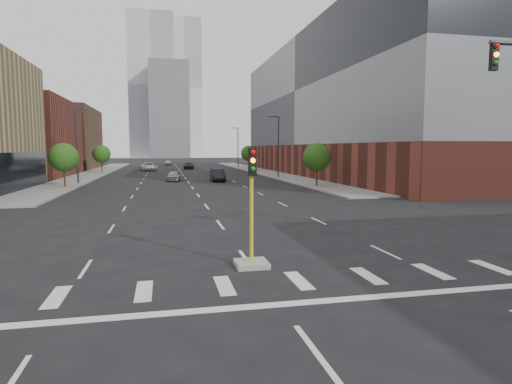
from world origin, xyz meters
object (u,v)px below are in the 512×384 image
object	(u,v)px
car_near_left	(174,176)
car_deep_right	(189,166)
car_distant	(168,163)
car_far_left	(149,167)
car_mid_right	(217,175)
median_traffic_signal	(252,241)

from	to	relation	value
car_near_left	car_deep_right	distance (m)	34.40
car_near_left	car_distant	size ratio (longest dim) A/B	1.03
car_near_left	car_far_left	size ratio (longest dim) A/B	0.70
car_mid_right	car_far_left	world-z (taller)	car_mid_right
median_traffic_signal	car_far_left	distance (m)	72.08
car_mid_right	median_traffic_signal	bearing A→B (deg)	-94.83
car_far_left	car_deep_right	xyz separation A→B (m)	(8.22, 5.79, -0.10)
car_far_left	car_near_left	bearing A→B (deg)	-90.18
car_near_left	car_deep_right	xyz separation A→B (m)	(4.04, 34.16, 0.02)
car_mid_right	car_deep_right	distance (m)	35.68
median_traffic_signal	car_deep_right	world-z (taller)	median_traffic_signal
car_near_left	car_far_left	xyz separation A→B (m)	(-4.18, 28.37, 0.11)
car_far_left	car_deep_right	world-z (taller)	car_far_left
car_mid_right	car_deep_right	size ratio (longest dim) A/B	1.01
median_traffic_signal	car_mid_right	size ratio (longest dim) A/B	0.88
car_mid_right	car_far_left	distance (m)	31.46
car_near_left	car_mid_right	distance (m)	5.96
car_far_left	car_deep_right	size ratio (longest dim) A/B	1.18
car_deep_right	car_distant	xyz separation A→B (m)	(-4.12, 22.47, -0.04)
car_distant	median_traffic_signal	bearing A→B (deg)	-88.26
car_near_left	car_mid_right	bearing A→B (deg)	-8.22
median_traffic_signal	car_distant	xyz separation A→B (m)	(-1.91, 100.09, -0.29)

